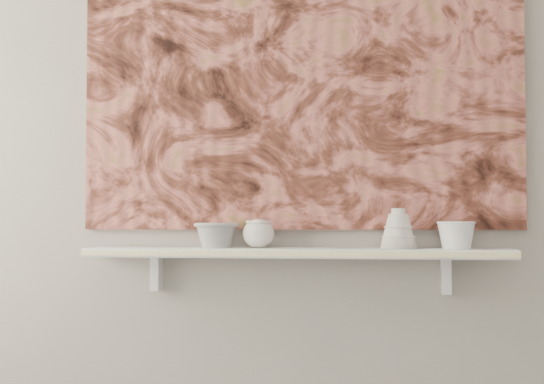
% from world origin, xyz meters
% --- Properties ---
extents(wall_back, '(3.60, 0.00, 3.60)m').
position_xyz_m(wall_back, '(0.00, 1.60, 1.35)').
color(wall_back, gray).
rests_on(wall_back, floor).
extents(shelf, '(1.40, 0.18, 0.03)m').
position_xyz_m(shelf, '(0.00, 1.51, 0.92)').
color(shelf, silver).
rests_on(shelf, wall_back).
extents(shelf_stripe, '(1.40, 0.01, 0.02)m').
position_xyz_m(shelf_stripe, '(0.00, 1.41, 0.92)').
color(shelf_stripe, '#F0E7A0').
rests_on(shelf_stripe, shelf).
extents(bracket_left, '(0.03, 0.06, 0.12)m').
position_xyz_m(bracket_left, '(-0.49, 1.57, 0.84)').
color(bracket_left, silver).
rests_on(bracket_left, wall_back).
extents(bracket_right, '(0.03, 0.06, 0.12)m').
position_xyz_m(bracket_right, '(0.49, 1.57, 0.84)').
color(bracket_right, silver).
rests_on(bracket_right, wall_back).
extents(painting, '(1.50, 0.02, 1.10)m').
position_xyz_m(painting, '(0.00, 1.59, 1.54)').
color(painting, brown).
rests_on(painting, wall_back).
extents(house_motif, '(0.09, 0.00, 0.08)m').
position_xyz_m(house_motif, '(0.45, 1.57, 1.23)').
color(house_motif, black).
rests_on(house_motif, painting).
extents(bowl_grey, '(0.17, 0.17, 0.09)m').
position_xyz_m(bowl_grey, '(-0.27, 1.51, 0.97)').
color(bowl_grey, gray).
rests_on(bowl_grey, shelf).
extents(cup_cream, '(0.12, 0.12, 0.10)m').
position_xyz_m(cup_cream, '(-0.12, 1.51, 0.98)').
color(cup_cream, beige).
rests_on(cup_cream, shelf).
extents(bell_vessel, '(0.12, 0.12, 0.13)m').
position_xyz_m(bell_vessel, '(0.33, 1.51, 1.00)').
color(bell_vessel, beige).
rests_on(bell_vessel, shelf).
extents(bowl_white, '(0.16, 0.16, 0.09)m').
position_xyz_m(bowl_white, '(0.52, 1.51, 0.97)').
color(bowl_white, white).
rests_on(bowl_white, shelf).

